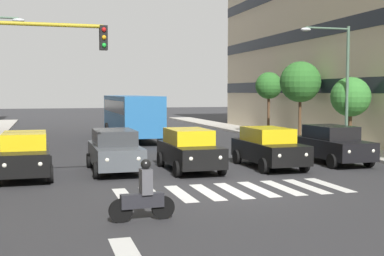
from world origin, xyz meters
The scene contains 15 objects.
ground_plane centered at (0.00, 0.00, 0.00)m, with size 180.00×180.00×0.00m, color #2D2D30.
crosswalk_markings centered at (0.00, 0.00, 0.00)m, with size 7.65×2.80×0.01m.
lane_arrow_1 centered at (4.40, 5.50, 0.00)m, with size 0.50×2.20×0.01m, color silver.
car_0 centered at (-6.66, -4.77, 0.89)m, with size 2.02×4.44×1.72m.
car_1 centered at (-3.32, -4.39, 0.89)m, with size 2.02×4.44×1.72m.
car_2 centered at (0.20, -4.53, 0.89)m, with size 2.02×4.44×1.72m.
car_3 centered at (3.22, -5.05, 0.89)m, with size 2.02×4.44×1.72m.
car_4 centered at (6.69, -4.65, 0.89)m, with size 2.02×4.44×1.72m.
bus_behind_traffic centered at (0.20, -18.98, 1.86)m, with size 2.78×10.50×3.00m.
motorcycle_with_rider centered at (3.59, 3.04, 0.65)m, with size 1.70×0.37×1.57m.
traffic_light_gantry centered at (7.11, -0.64, 3.71)m, with size 4.49×0.36×5.50m.
street_lamp_left centered at (-8.91, -7.81, 4.19)m, with size 2.84×0.28×6.54m.
street_tree_1 centered at (-10.11, -8.55, 2.99)m, with size 2.17×2.17×3.94m.
street_tree_2 centered at (-10.02, -14.05, 3.91)m, with size 2.65×2.65×5.10m.
street_tree_3 centered at (-10.24, -19.30, 3.72)m, with size 2.02×2.02×4.61m.
Camera 1 is at (5.95, 15.48, 3.25)m, focal length 47.30 mm.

